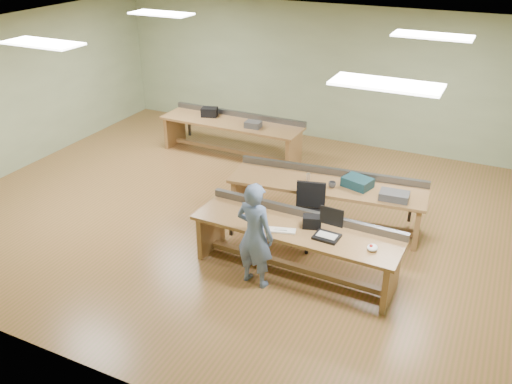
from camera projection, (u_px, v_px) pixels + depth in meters
floor at (245, 213)px, 9.41m from camera, size 10.00×10.00×0.00m
ceiling at (244, 37)px, 8.05m from camera, size 10.00×10.00×0.00m
wall_back at (326, 74)px, 11.95m from camera, size 10.00×0.04×3.00m
wall_front at (69, 257)px, 5.51m from camera, size 10.00×0.04×3.00m
wall_left at (18, 93)px, 10.65m from camera, size 0.04×8.00×3.00m
fluor_panels at (244, 39)px, 8.07m from camera, size 6.20×3.50×0.03m
workbench_front at (296, 238)px, 7.62m from camera, size 2.99×0.87×0.86m
workbench_mid at (327, 193)px, 8.87m from camera, size 3.24×1.19×0.86m
workbench_back at (232, 130)px, 11.52m from camera, size 3.09×0.85×0.86m
person at (255, 235)px, 7.29m from camera, size 0.61×0.45×1.55m
laptop_base at (327, 237)px, 7.26m from camera, size 0.35×0.30×0.04m
laptop_screen at (332, 217)px, 7.25m from camera, size 0.34×0.04×0.26m
keyboard at (281, 230)px, 7.42m from camera, size 0.42×0.24×0.02m
trackball_mouse at (372, 248)px, 6.99m from camera, size 0.18×0.19×0.07m
camera_bag at (312, 222)px, 7.48m from camera, size 0.29×0.23×0.17m
task_chair at (308, 223)px, 8.38m from camera, size 0.65×0.65×0.99m
parts_bin_teal at (358, 182)px, 8.62m from camera, size 0.51×0.44×0.15m
parts_bin_grey at (394, 196)px, 8.24m from camera, size 0.46×0.31×0.12m
mug at (332, 185)px, 8.61m from camera, size 0.15×0.15×0.10m
drinks_can at (308, 177)px, 8.85m from camera, size 0.07×0.07×0.12m
storage_box_back at (209, 112)px, 11.67m from camera, size 0.39×0.32×0.19m
tray_back at (253, 125)px, 11.06m from camera, size 0.33×0.25×0.13m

